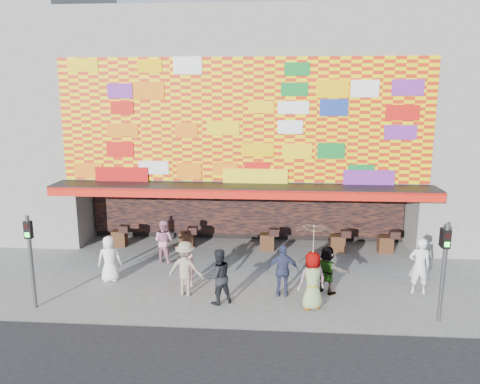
{
  "coord_description": "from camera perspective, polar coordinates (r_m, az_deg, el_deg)",
  "views": [
    {
      "loc": [
        1.26,
        -14.67,
        6.66
      ],
      "look_at": [
        0.02,
        2.0,
        3.08
      ],
      "focal_mm": 35.0,
      "sensor_mm": 36.0,
      "label": 1
    }
  ],
  "objects": [
    {
      "name": "ground",
      "position": [
        16.16,
        -0.62,
        -12.25
      ],
      "size": [
        90.0,
        90.0,
        0.0
      ],
      "primitive_type": "plane",
      "color": "slate",
      "rests_on": "ground"
    },
    {
      "name": "shop_building",
      "position": [
        22.93,
        1.1,
        8.51
      ],
      "size": [
        15.2,
        9.4,
        10.0
      ],
      "color": "gray",
      "rests_on": "ground"
    },
    {
      "name": "signal_left",
      "position": [
        15.88,
        -24.19,
        -6.61
      ],
      "size": [
        0.22,
        0.2,
        3.0
      ],
      "color": "#59595B",
      "rests_on": "ground"
    },
    {
      "name": "signal_right",
      "position": [
        14.87,
        23.62,
        -7.81
      ],
      "size": [
        0.22,
        0.2,
        3.0
      ],
      "color": "#59595B",
      "rests_on": "ground"
    },
    {
      "name": "ped_a",
      "position": [
        17.51,
        -15.63,
        -7.83
      ],
      "size": [
        0.93,
        0.73,
        1.66
      ],
      "primitive_type": "imported",
      "rotation": [
        0.0,
        0.0,
        3.41
      ],
      "color": "white",
      "rests_on": "ground"
    },
    {
      "name": "ped_b",
      "position": [
        16.63,
        -6.35,
        -8.71
      ],
      "size": [
        0.67,
        0.58,
        1.56
      ],
      "primitive_type": "imported",
      "rotation": [
        0.0,
        0.0,
        2.7
      ],
      "color": "pink",
      "rests_on": "ground"
    },
    {
      "name": "ped_c",
      "position": [
        15.15,
        -2.66,
        -10.24
      ],
      "size": [
        1.11,
        1.04,
        1.82
      ],
      "primitive_type": "imported",
      "rotation": [
        0.0,
        0.0,
        3.66
      ],
      "color": "black",
      "rests_on": "ground"
    },
    {
      "name": "ped_d",
      "position": [
        15.81,
        -6.64,
        -9.25
      ],
      "size": [
        1.3,
        0.88,
        1.86
      ],
      "primitive_type": "imported",
      "rotation": [
        0.0,
        0.0,
        2.98
      ],
      "color": "gray",
      "rests_on": "ground"
    },
    {
      "name": "ped_e",
      "position": [
        15.71,
        5.27,
        -9.5
      ],
      "size": [
        1.05,
        0.45,
        1.79
      ],
      "primitive_type": "imported",
      "rotation": [
        0.0,
        0.0,
        3.13
      ],
      "color": "#313755",
      "rests_on": "ground"
    },
    {
      "name": "ped_f",
      "position": [
        16.19,
        10.56,
        -9.3
      ],
      "size": [
        1.48,
        1.32,
        1.63
      ],
      "primitive_type": "imported",
      "rotation": [
        0.0,
        0.0,
        2.47
      ],
      "color": "gray",
      "rests_on": "ground"
    },
    {
      "name": "ped_g",
      "position": [
        14.97,
        8.81,
        -10.61
      ],
      "size": [
        1.05,
        0.88,
        1.85
      ],
      "primitive_type": "imported",
      "rotation": [
        0.0,
        0.0,
        3.51
      ],
      "color": "gray",
      "rests_on": "ground"
    },
    {
      "name": "ped_h",
      "position": [
        16.93,
        21.03,
        -8.39
      ],
      "size": [
        0.73,
        0.5,
        1.94
      ],
      "primitive_type": "imported",
      "rotation": [
        0.0,
        0.0,
        3.09
      ],
      "color": "silver",
      "rests_on": "ground"
    },
    {
      "name": "ped_i",
      "position": [
        18.94,
        -9.27,
        -5.92
      ],
      "size": [
        1.01,
        0.9,
        1.72
      ],
      "primitive_type": "imported",
      "rotation": [
        0.0,
        0.0,
        2.79
      ],
      "color": "#C9829A",
      "rests_on": "ground"
    },
    {
      "name": "parasol",
      "position": [
        14.52,
        8.97,
        -5.88
      ],
      "size": [
        1.15,
        1.17,
        1.99
      ],
      "color": "#F3E099",
      "rests_on": "ground"
    }
  ]
}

